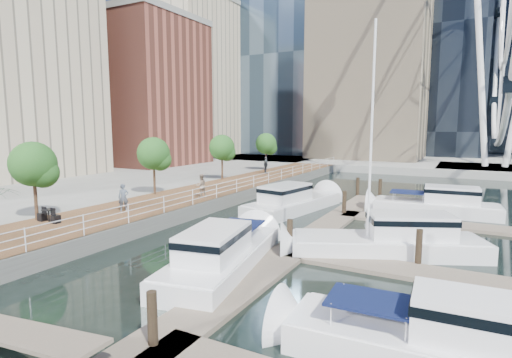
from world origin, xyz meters
The scene contains 13 objects.
ground centered at (0.00, 0.00, 0.00)m, with size 520.00×520.00×0.00m, color black.
boardwalk centered at (-9.00, 15.00, 0.50)m, with size 6.00×60.00×1.00m, color brown.
seawall centered at (-6.00, 15.00, 0.50)m, with size 0.25×60.00×1.00m, color #595954.
land_far centered at (0.00, 102.00, 0.50)m, with size 200.00×114.00×1.00m, color gray.
pier centered at (14.00, 52.00, 0.50)m, with size 14.00×12.00×1.00m, color gray.
railing centered at (-6.10, 15.00, 1.52)m, with size 0.10×60.00×1.05m, color white, non-canonical shape.
floating_docks centered at (7.97, 9.98, 0.49)m, with size 16.00×34.00×2.60m.
midrise_condos centered at (-33.57, 26.82, 13.42)m, with size 19.00×67.00×28.00m.
street_trees centered at (-11.40, 14.00, 4.29)m, with size 2.60×42.60×4.60m.
pedestrian_near centered at (-8.76, 8.19, 1.89)m, with size 0.65×0.42×1.77m, color #525D6D.
pedestrian_mid centered at (-7.29, 14.66, 1.90)m, with size 0.87×0.68×1.80m, color gray.
pedestrian_far centered at (-9.90, 30.98, 1.98)m, with size 1.15×0.48×1.96m, color #353C42.
moored_yachts centered at (7.43, 10.95, 0.00)m, with size 23.41×32.65×11.50m.
Camera 1 is at (10.73, -10.16, 6.49)m, focal length 28.00 mm.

